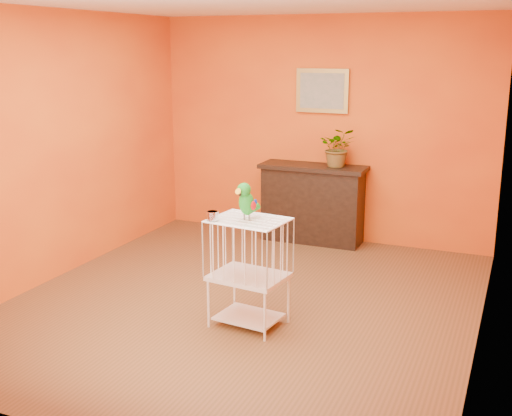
% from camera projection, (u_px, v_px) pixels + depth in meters
% --- Properties ---
extents(ground, '(4.50, 4.50, 0.00)m').
position_uv_depth(ground, '(244.00, 302.00, 5.79)').
color(ground, brown).
rests_on(ground, ground).
extents(room_shell, '(4.50, 4.50, 4.50)m').
position_uv_depth(room_shell, '(243.00, 127.00, 5.40)').
color(room_shell, orange).
rests_on(room_shell, ground).
extents(console_cabinet, '(1.23, 0.44, 0.91)m').
position_uv_depth(console_cabinet, '(312.00, 203.00, 7.50)').
color(console_cabinet, black).
rests_on(console_cabinet, ground).
extents(potted_plant, '(0.50, 0.53, 0.35)m').
position_uv_depth(potted_plant, '(337.00, 152.00, 7.21)').
color(potted_plant, '#26722D').
rests_on(potted_plant, console_cabinet).
extents(framed_picture, '(0.62, 0.04, 0.50)m').
position_uv_depth(framed_picture, '(322.00, 91.00, 7.34)').
color(framed_picture, '#A28539').
rests_on(framed_picture, room_shell).
extents(birdcage, '(0.63, 0.52, 0.90)m').
position_uv_depth(birdcage, '(249.00, 271.00, 5.21)').
color(birdcage, white).
rests_on(birdcage, ground).
extents(feed_cup, '(0.10, 0.10, 0.07)m').
position_uv_depth(feed_cup, '(212.00, 215.00, 5.07)').
color(feed_cup, silver).
rests_on(feed_cup, birdcage).
extents(parrot, '(0.16, 0.28, 0.31)m').
position_uv_depth(parrot, '(247.00, 201.00, 5.06)').
color(parrot, '#59544C').
rests_on(parrot, birdcage).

